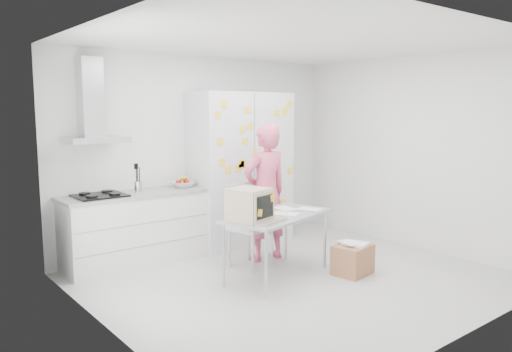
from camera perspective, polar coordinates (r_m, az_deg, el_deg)
floor at (r=5.97m, az=4.61°, el=-11.67°), size 4.50×4.00×0.02m
walls at (r=6.20m, az=0.18°, el=1.99°), size 4.52×4.01×2.70m
ceiling at (r=5.68m, az=4.91°, el=15.09°), size 4.50×4.00×0.02m
counter_run at (r=6.55m, az=-13.56°, el=-5.72°), size 1.84×0.63×1.28m
range_hood at (r=6.33m, az=-18.25°, el=7.24°), size 0.70×0.48×1.01m
tall_cabinet at (r=7.26m, az=-1.78°, el=0.82°), size 1.50×0.68×2.20m
person at (r=6.48m, az=1.09°, el=-1.89°), size 0.66×0.45×1.78m
desk at (r=5.59m, az=0.51°, el=-3.95°), size 1.52×1.03×1.10m
chair at (r=6.27m, az=-1.23°, el=-5.04°), size 0.56×0.56×1.03m
cardboard_box at (r=6.15m, az=11.00°, el=-9.29°), size 0.50×0.42×0.39m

